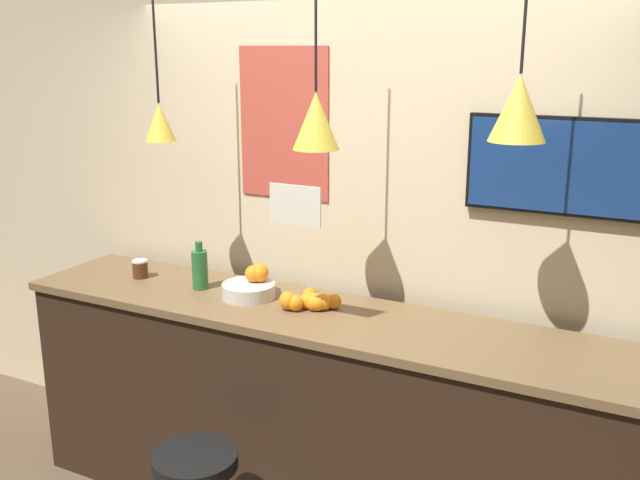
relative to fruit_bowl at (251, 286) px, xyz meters
name	(u,v)px	position (x,y,z in m)	size (l,w,h in m)	color
back_wall	(358,219)	(0.41, 0.37, 0.31)	(8.00, 0.06, 2.90)	beige
service_counter	(320,418)	(0.41, -0.05, -0.60)	(3.12, 0.61, 1.09)	black
fruit_bowl	(251,286)	(0.00, 0.00, 0.00)	(0.26, 0.26, 0.16)	beige
orange_pile	(310,301)	(0.34, -0.02, -0.02)	(0.26, 0.22, 0.09)	orange
juice_bottle	(200,269)	(-0.30, -0.01, 0.05)	(0.08, 0.08, 0.25)	#286B33
spread_jar	(140,269)	(-0.69, -0.01, -0.01)	(0.08, 0.08, 0.10)	#562D19
pendant_lamp_left	(160,120)	(-0.44, -0.08, 0.80)	(0.15, 0.15, 0.96)	black
pendant_lamp_middle	(316,120)	(0.41, -0.08, 0.83)	(0.20, 0.20, 0.95)	black
pendant_lamp_right	(519,107)	(1.25, -0.08, 0.92)	(0.21, 0.21, 0.87)	black
mounted_tv	(561,167)	(1.36, 0.32, 0.65)	(0.80, 0.04, 0.42)	black
hanging_menu_board	(296,205)	(0.41, -0.27, 0.50)	(0.24, 0.01, 0.17)	white
wall_poster	(284,123)	(0.00, 0.33, 0.76)	(0.51, 0.01, 0.76)	#C64C3D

